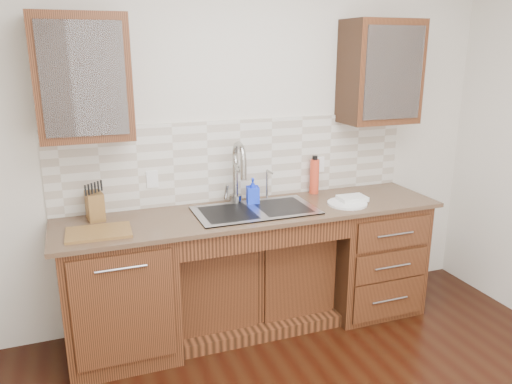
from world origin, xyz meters
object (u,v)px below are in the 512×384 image
object	(u,v)px
knife_block	(95,206)
soap_bottle	(253,191)
cutting_board	(99,232)
plate	(347,203)
water_bottle	(314,176)

from	to	relation	value
knife_block	soap_bottle	bearing A→B (deg)	-9.41
soap_bottle	cutting_board	xyz separation A→B (m)	(-1.09, -0.24, -0.09)
plate	knife_block	world-z (taller)	knife_block
plate	cutting_board	distance (m)	1.72
water_bottle	plate	world-z (taller)	water_bottle
water_bottle	knife_block	bearing A→B (deg)	-178.19
water_bottle	soap_bottle	bearing A→B (deg)	-169.74
knife_block	plate	bearing A→B (deg)	-16.76
soap_bottle	plate	xyz separation A→B (m)	(0.64, -0.25, -0.09)
soap_bottle	water_bottle	xyz separation A→B (m)	(0.54, 0.10, 0.04)
water_bottle	knife_block	xyz separation A→B (m)	(-1.63, -0.05, -0.04)
soap_bottle	plate	distance (m)	0.69
soap_bottle	knife_block	xyz separation A→B (m)	(-1.09, 0.05, -0.00)
knife_block	cutting_board	world-z (taller)	knife_block
water_bottle	cutting_board	xyz separation A→B (m)	(-1.63, -0.34, -0.12)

